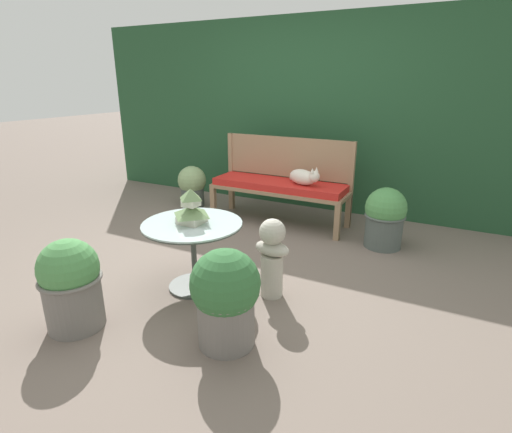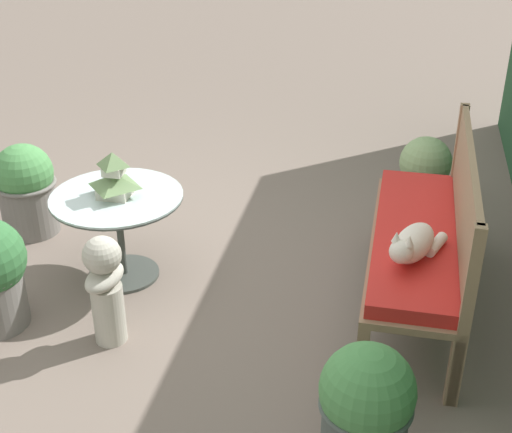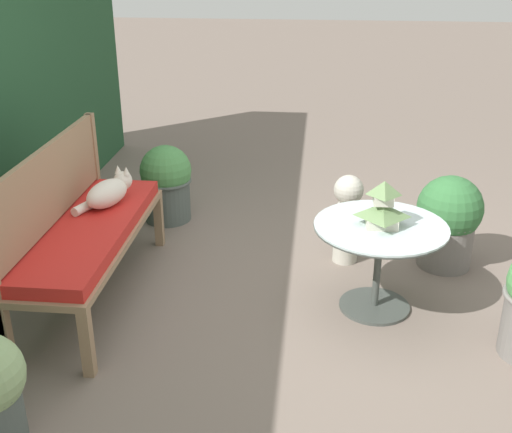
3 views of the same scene
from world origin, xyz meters
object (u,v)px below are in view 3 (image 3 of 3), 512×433
pagoda_birdhouse (383,207)px  potted_plant_hedge_corner (166,182)px  garden_bench (91,235)px  garden_bust (347,215)px  cat (109,192)px  patio_table (380,243)px  potted_plant_table_far (448,220)px

pagoda_birdhouse → potted_plant_hedge_corner: 2.03m
garden_bench → garden_bust: 1.73m
cat → patio_table: bearing=-77.9°
patio_table → potted_plant_table_far: 0.82m
garden_bench → garden_bust: size_ratio=2.53×
potted_plant_hedge_corner → patio_table: bearing=-127.4°
pagoda_birdhouse → garden_bench: bearing=91.4°
patio_table → garden_bust: bearing=15.2°
pagoda_birdhouse → potted_plant_hedge_corner: (1.21, 1.59, -0.36)m
cat → potted_plant_hedge_corner: (0.94, -0.15, -0.28)m
cat → potted_plant_table_far: size_ratio=0.65×
pagoda_birdhouse → potted_plant_table_far: pagoda_birdhouse is taller
potted_plant_hedge_corner → potted_plant_table_far: potted_plant_table_far is taller
garden_bench → garden_bust: garden_bust is taller
patio_table → pagoda_birdhouse: (0.00, -0.00, 0.24)m
garden_bust → patio_table: bearing=-157.1°
garden_bench → cat: 0.36m
garden_bench → patio_table: size_ratio=2.05×
pagoda_birdhouse → potted_plant_table_far: size_ratio=0.42×
garden_bench → cat: cat is taller
cat → patio_table: 1.77m
garden_bust → potted_plant_hedge_corner: 1.54m
pagoda_birdhouse → garden_bust: (0.62, 0.17, -0.33)m
garden_bench → potted_plant_hedge_corner: (1.26, -0.17, -0.12)m
cat → pagoda_birdhouse: pagoda_birdhouse is taller
cat → patio_table: (-0.27, -1.74, -0.15)m
pagoda_birdhouse → potted_plant_hedge_corner: bearing=52.6°
pagoda_birdhouse → potted_plant_table_far: (0.62, -0.52, -0.34)m
cat → potted_plant_table_far: bearing=-60.1°
patio_table → pagoda_birdhouse: pagoda_birdhouse is taller
garden_bench → patio_table: 1.76m
patio_table → pagoda_birdhouse: bearing=-90.0°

